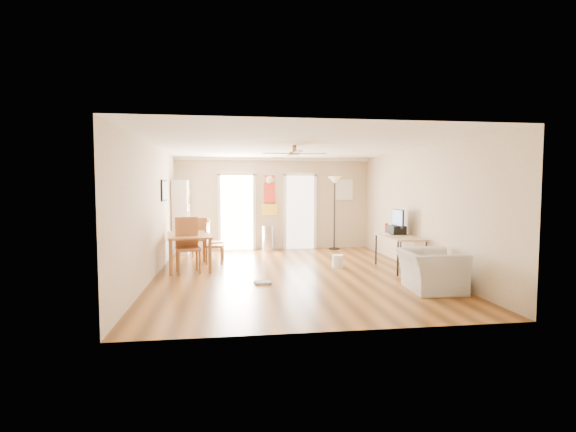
{
  "coord_description": "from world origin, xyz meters",
  "views": [
    {
      "loc": [
        -1.28,
        -8.49,
        1.79
      ],
      "look_at": [
        0.0,
        0.6,
        1.15
      ],
      "focal_mm": 26.43,
      "sensor_mm": 36.0,
      "label": 1
    }
  ],
  "objects": [
    {
      "name": "ceiling_fan",
      "position": [
        0.0,
        -0.3,
        2.43
      ],
      "size": [
        1.24,
        1.24,
        0.2
      ],
      "primitive_type": null,
      "color": "#593819",
      "rests_on": "ceiling"
    },
    {
      "name": "wall_right",
      "position": [
        2.75,
        0.0,
        1.3
      ],
      "size": [
        0.04,
        7.0,
        2.6
      ],
      "primitive_type": null,
      "color": "beige",
      "rests_on": "floor"
    },
    {
      "name": "wall_left",
      "position": [
        -2.75,
        0.0,
        1.3
      ],
      "size": [
        0.04,
        7.0,
        2.6
      ],
      "primitive_type": null,
      "color": "beige",
      "rests_on": "floor"
    },
    {
      "name": "imac",
      "position": [
        2.47,
        0.51,
        1.0
      ],
      "size": [
        0.23,
        0.6,
        0.56
      ],
      "primitive_type": null,
      "rotation": [
        0.0,
        0.0,
        -0.26
      ],
      "color": "black",
      "rests_on": "computer_desk"
    },
    {
      "name": "bathroom_doorway",
      "position": [
        0.75,
        3.48,
        1.05
      ],
      "size": [
        0.8,
        0.1,
        2.1
      ],
      "primitive_type": null,
      "color": "white",
      "rests_on": "wall_back"
    },
    {
      "name": "ceiling",
      "position": [
        0.0,
        0.0,
        2.6
      ],
      "size": [
        5.5,
        7.0,
        0.0
      ],
      "primitive_type": null,
      "color": "silver",
      "rests_on": "floor"
    },
    {
      "name": "framed_poster",
      "position": [
        -2.73,
        1.4,
        1.7
      ],
      "size": [
        0.04,
        0.66,
        0.48
      ],
      "primitive_type": "cube",
      "color": "black",
      "rests_on": "wall_left"
    },
    {
      "name": "trash_can",
      "position": [
        -0.2,
        3.24,
        0.35
      ],
      "size": [
        0.35,
        0.35,
        0.69
      ],
      "primitive_type": "cylinder",
      "rotation": [
        0.0,
        0.0,
        0.09
      ],
      "color": "silver",
      "rests_on": "floor"
    },
    {
      "name": "armchair",
      "position": [
        2.15,
        -1.72,
        0.35
      ],
      "size": [
        1.0,
        1.13,
        0.69
      ],
      "primitive_type": "imported",
      "rotation": [
        0.0,
        0.0,
        1.5
      ],
      "color": "#ABAAA5",
      "rests_on": "floor"
    },
    {
      "name": "dining_chair_far",
      "position": [
        -1.98,
        2.4,
        0.5
      ],
      "size": [
        0.47,
        0.47,
        1.0
      ],
      "primitive_type": null,
      "rotation": [
        0.0,
        0.0,
        2.99
      ],
      "color": "#9C5B32",
      "rests_on": "floor"
    },
    {
      "name": "computer_desk",
      "position": [
        2.36,
        0.13,
        0.36
      ],
      "size": [
        0.68,
        1.35,
        0.72
      ],
      "primitive_type": null,
      "color": "tan",
      "rests_on": "floor"
    },
    {
      "name": "keyboard",
      "position": [
        2.2,
        0.5,
        0.73
      ],
      "size": [
        0.24,
        0.43,
        0.02
      ],
      "primitive_type": "cube",
      "rotation": [
        0.0,
        0.0,
        -0.27
      ],
      "color": "silver",
      "rests_on": "computer_desk"
    },
    {
      "name": "wall_front",
      "position": [
        0.0,
        -3.5,
        1.3
      ],
      "size": [
        5.5,
        0.04,
        2.6
      ],
      "primitive_type": null,
      "color": "beige",
      "rests_on": "floor"
    },
    {
      "name": "kitchen_doorway",
      "position": [
        -1.05,
        3.48,
        1.05
      ],
      "size": [
        0.9,
        0.1,
        2.1
      ],
      "primitive_type": null,
      "color": "white",
      "rests_on": "wall_back"
    },
    {
      "name": "dining_chair_near",
      "position": [
        -2.12,
        0.39,
        0.57
      ],
      "size": [
        0.56,
        0.56,
        1.14
      ],
      "primitive_type": null,
      "rotation": [
        0.0,
        0.0,
        0.21
      ],
      "color": "#9A5831",
      "rests_on": "floor"
    },
    {
      "name": "dining_table",
      "position": [
        -2.15,
        0.92,
        0.38
      ],
      "size": [
        1.1,
        1.61,
        0.75
      ],
      "primitive_type": null,
      "rotation": [
        0.0,
        0.0,
        0.14
      ],
      "color": "#905E2E",
      "rests_on": "floor"
    },
    {
      "name": "crown_molding",
      "position": [
        0.0,
        0.0,
        2.56
      ],
      "size": [
        5.5,
        7.0,
        0.08
      ],
      "primitive_type": null,
      "color": "white",
      "rests_on": "wall_back"
    },
    {
      "name": "floor",
      "position": [
        0.0,
        0.0,
        0.0
      ],
      "size": [
        7.0,
        7.0,
        0.0
      ],
      "primitive_type": "plane",
      "color": "brown",
      "rests_on": "ground"
    },
    {
      "name": "dining_chair_right_a",
      "position": [
        -1.6,
        2.06,
        0.47
      ],
      "size": [
        0.39,
        0.39,
        0.94
      ],
      "primitive_type": null,
      "rotation": [
        0.0,
        0.0,
        1.56
      ],
      "color": "#AB7237",
      "rests_on": "floor"
    },
    {
      "name": "printer",
      "position": [
        2.45,
        0.54,
        0.82
      ],
      "size": [
        0.34,
        0.39,
        0.19
      ],
      "primitive_type": "cube",
      "rotation": [
        0.0,
        0.0,
        0.07
      ],
      "color": "black",
      "rests_on": "computer_desk"
    },
    {
      "name": "wall_decal",
      "position": [
        -0.13,
        3.48,
        1.55
      ],
      "size": [
        0.46,
        0.03,
        1.1
      ],
      "primitive_type": "cube",
      "color": "red",
      "rests_on": "wall_back"
    },
    {
      "name": "ac_grille",
      "position": [
        2.05,
        3.47,
        1.7
      ],
      "size": [
        0.5,
        0.04,
        0.6
      ],
      "primitive_type": "cube",
      "color": "white",
      "rests_on": "wall_back"
    },
    {
      "name": "orange_bottle",
      "position": [
        2.3,
        0.77,
        0.84
      ],
      "size": [
        0.09,
        0.09,
        0.23
      ],
      "primitive_type": "cylinder",
      "rotation": [
        0.0,
        0.0,
        0.21
      ],
      "color": "red",
      "rests_on": "computer_desk"
    },
    {
      "name": "wall_back",
      "position": [
        0.0,
        3.5,
        1.3
      ],
      "size": [
        5.5,
        0.04,
        2.6
      ],
      "primitive_type": null,
      "color": "beige",
      "rests_on": "floor"
    },
    {
      "name": "floor_cloth",
      "position": [
        -0.67,
        -0.8,
        0.02
      ],
      "size": [
        0.32,
        0.27,
        0.04
      ],
      "primitive_type": "cube",
      "rotation": [
        0.0,
        0.0,
        0.11
      ],
      "color": "gray",
      "rests_on": "floor"
    },
    {
      "name": "wastebasket_a",
      "position": [
        1.1,
        0.52,
        0.14
      ],
      "size": [
        0.3,
        0.3,
        0.28
      ],
      "primitive_type": "cylinder",
      "rotation": [
        0.0,
        0.0,
        0.28
      ],
      "color": "white",
      "rests_on": "floor"
    },
    {
      "name": "bookshelf",
      "position": [
        -2.53,
        3.07,
        0.98
      ],
      "size": [
        0.48,
        0.92,
        1.96
      ],
      "primitive_type": null,
      "rotation": [
        0.0,
        0.0,
        0.11
      ],
      "color": "white",
      "rests_on": "floor"
    },
    {
      "name": "torchiere_lamp",
      "position": [
        1.71,
        3.24,
        1.03
      ],
      "size": [
        0.42,
        0.42,
        2.07
      ],
      "primitive_type": null,
      "rotation": [
        0.0,
        0.0,
        0.08
      ],
      "color": "black",
      "rests_on": "floor"
    },
    {
      "name": "dining_chair_right_b",
      "position": [
        -1.6,
        1.39,
        0.47
      ],
      "size": [
        0.44,
        0.44,
        0.95
      ],
      "primitive_type": null,
      "rotation": [
        0.0,
        0.0,
        1.44
      ],
      "color": "#A17234",
      "rests_on": "floor"
    }
  ]
}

